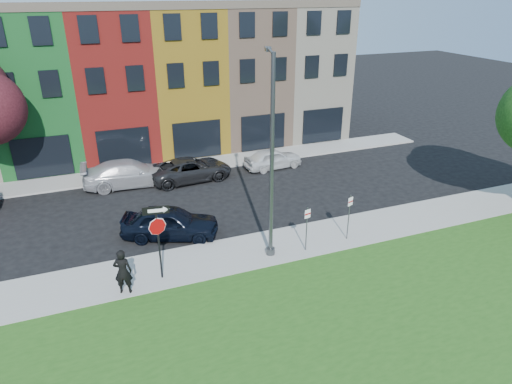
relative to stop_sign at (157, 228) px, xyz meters
name	(u,v)px	position (x,y,z in m)	size (l,w,h in m)	color
ground	(298,284)	(5.19, -2.37, -2.47)	(120.00, 120.00, 0.00)	black
sidewalk_near	(308,240)	(7.19, 0.63, -2.41)	(40.00, 3.00, 0.12)	gray
sidewalk_far	(159,170)	(2.19, 12.63, -2.41)	(40.00, 2.40, 0.12)	gray
rowhouse_block	(145,79)	(2.69, 18.82, 2.52)	(30.00, 10.12, 10.00)	beige
stop_sign	(157,228)	(0.00, 0.00, 0.00)	(1.05, 0.18, 3.32)	black
man	(123,271)	(-1.56, -0.46, -1.38)	(0.80, 0.64, 1.94)	black
sedan_near	(170,222)	(1.09, 3.50, -1.67)	(5.03, 3.47, 1.59)	black
parked_car_silver	(129,173)	(0.06, 10.81, -1.67)	(5.62, 2.47, 1.61)	#A4A3A8
parked_car_dark	(191,169)	(3.81, 10.29, -1.75)	(5.35, 2.76, 1.44)	black
parked_car_white	(273,159)	(9.51, 10.33, -1.79)	(4.08, 1.91, 1.35)	silver
street_lamp	(271,160)	(5.02, 0.23, 2.14)	(1.02, 2.51, 8.91)	#46484B
parking_sign_a	(307,224)	(6.62, -0.22, -0.98)	(0.32, 0.11, 2.19)	#46484B
parking_sign_b	(349,212)	(8.96, -0.02, -0.91)	(0.31, 0.14, 2.32)	#46484B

